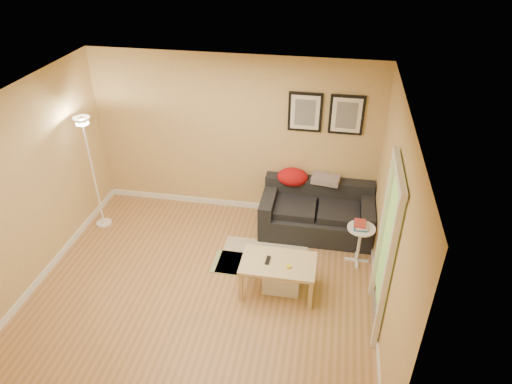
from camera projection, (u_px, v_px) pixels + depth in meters
The scene contains 24 objects.
floor at pixel (205, 287), 6.15m from camera, with size 4.50×4.50×0.00m, color #B17C4B.
ceiling at pixel (190, 104), 4.77m from camera, with size 4.50×4.50×0.00m, color white.
wall_back at pixel (234, 137), 7.13m from camera, with size 4.50×4.50×0.00m, color #DAB570.
wall_front at pixel (130, 339), 3.80m from camera, with size 4.50×4.50×0.00m, color #DAB570.
wall_left at pixel (28, 190), 5.80m from camera, with size 4.00×4.00×0.00m, color #DAB570.
wall_right at pixel (391, 227), 5.13m from camera, with size 4.00×4.00×0.00m, color #DAB570.
baseboard_back at pixel (236, 204), 7.79m from camera, with size 4.50×0.02×0.10m, color white.
baseboard_left at pixel (52, 265), 6.46m from camera, with size 0.02×4.00×0.10m, color white.
baseboard_right at pixel (375, 306), 5.79m from camera, with size 0.02×4.00×0.10m, color white.
sofa at pixel (317, 211), 7.02m from camera, with size 1.70×0.90×0.75m, color black, non-canonical shape.
red_throw at pixel (293, 177), 7.13m from camera, with size 0.48×0.36×0.28m, color red, non-canonical shape.
plaid_throw at pixel (326, 179), 7.05m from camera, with size 0.42×0.26×0.10m, color tan, non-canonical shape.
framed_print_left at pixel (305, 112), 6.68m from camera, with size 0.50×0.04×0.60m, color black, non-canonical shape.
framed_print_right at pixel (347, 115), 6.59m from camera, with size 0.50×0.04×0.60m, color black, non-canonical shape.
area_rug at pixel (263, 258), 6.65m from camera, with size 1.25×0.85×0.01m, color beige.
green_runner at pixel (237, 264), 6.55m from camera, with size 0.70×0.50×0.01m, color #668C4C.
coffee_table at pixel (278, 276), 5.98m from camera, with size 0.97×0.59×0.48m, color tan, non-canonical shape.
remote_control at pixel (268, 260), 5.87m from camera, with size 0.05×0.16×0.02m, color black.
tape_roll at pixel (289, 266), 5.76m from camera, with size 0.07×0.07×0.03m, color yellow.
storage_bin at pixel (282, 279), 6.06m from camera, with size 0.50×0.36×0.31m, color white, non-canonical shape.
side_table at pixel (359, 245), 6.45m from camera, with size 0.39×0.39×0.60m, color white, non-canonical shape.
book_stack at pixel (360, 225), 6.29m from camera, with size 0.18×0.23×0.07m, color #2E5E8C, non-canonical shape.
floor_lamp at pixel (94, 177), 6.92m from camera, with size 0.24×0.24×1.85m, color white, non-canonical shape.
doorway at pixel (384, 254), 5.15m from camera, with size 0.12×1.01×2.13m, color white, non-canonical shape.
Camera 1 is at (1.49, -4.34, 4.35)m, focal length 32.02 mm.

